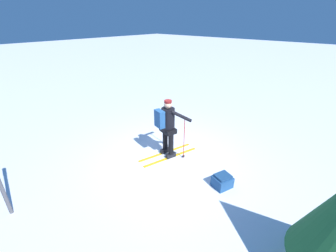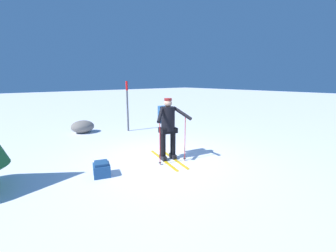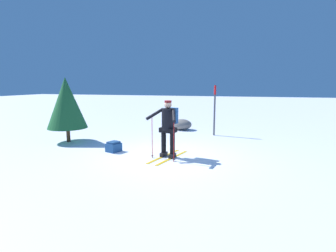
% 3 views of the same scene
% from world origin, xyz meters
% --- Properties ---
extents(ground_plane, '(80.00, 80.00, 0.00)m').
position_xyz_m(ground_plane, '(0.00, 0.00, 0.00)').
color(ground_plane, white).
extents(skier, '(1.04, 1.85, 1.73)m').
position_xyz_m(skier, '(0.07, -0.09, 1.01)').
color(skier, gold).
rests_on(skier, ground_plane).
extents(dropped_backpack, '(0.49, 0.52, 0.34)m').
position_xyz_m(dropped_backpack, '(-1.84, 0.05, 0.16)').
color(dropped_backpack, navy).
rests_on(dropped_backpack, ground_plane).
extents(trail_marker, '(0.09, 0.09, 2.15)m').
position_xyz_m(trail_marker, '(1.03, 3.76, 1.25)').
color(trail_marker, '#4C4C51').
rests_on(trail_marker, ground_plane).
extents(rock_boulder, '(0.95, 0.81, 0.52)m').
position_xyz_m(rock_boulder, '(-0.62, 4.71, 0.26)').
color(rock_boulder, slate).
rests_on(rock_boulder, ground_plane).
extents(pine_tree, '(1.48, 1.48, 2.47)m').
position_xyz_m(pine_tree, '(-4.22, 0.90, 1.50)').
color(pine_tree, '#4C331E').
rests_on(pine_tree, ground_plane).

